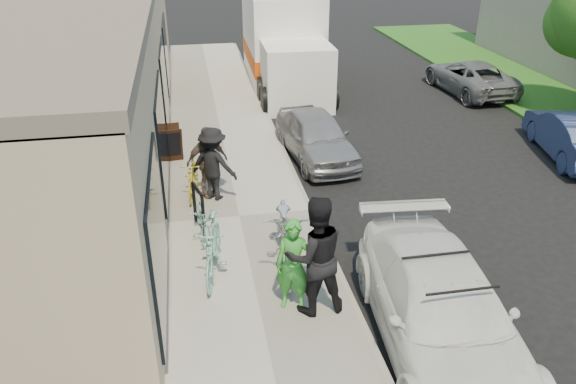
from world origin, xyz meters
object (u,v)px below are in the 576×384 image
sedan_silver (316,136)px  man_standing (315,256)px  sandwich_board (171,143)px  far_car_blue (572,135)px  woman_rider (293,265)px  cruiser_bike_a (213,247)px  bike_rack (198,205)px  sedan_white (441,309)px  moving_truck (284,46)px  cruiser_bike_c (193,177)px  bystander_b (207,162)px  bystander_a (213,164)px  far_car_gray (470,77)px  cruiser_bike_b (204,220)px  tandem_bike (287,232)px

sedan_silver → man_standing: bearing=-108.7°
sandwich_board → far_car_blue: (10.41, -1.33, 0.01)m
sandwich_board → man_standing: 6.92m
sandwich_board → woman_rider: (1.94, -6.41, 0.34)m
woman_rider → cruiser_bike_a: (-1.20, 1.17, -0.26)m
bike_rack → sedan_white: sedan_white is taller
bike_rack → cruiser_bike_a: size_ratio=0.54×
sedan_white → moving_truck: (0.19, 14.31, 0.79)m
cruiser_bike_c → bystander_b: size_ratio=0.91×
sandwich_board → bystander_a: size_ratio=0.54×
woman_rider → moving_truck: bearing=104.2°
far_car_gray → cruiser_bike_b: 13.13m
far_car_blue → bystander_b: size_ratio=2.30×
far_car_gray → sedan_white: bearing=58.7°
bike_rack → far_car_gray: 12.98m
woman_rider → bystander_b: size_ratio=0.98×
sandwich_board → man_standing: (2.26, -6.52, 0.55)m
sandwich_board → cruiser_bike_a: (0.74, -5.24, 0.08)m
far_car_gray → tandem_bike: bearing=46.2°
sedan_white → tandem_bike: size_ratio=1.94×
far_car_blue → cruiser_bike_c: far_car_blue is taller
bystander_b → cruiser_bike_c: bearing=146.6°
bike_rack → far_car_blue: size_ratio=0.26×
bystander_a → bystander_b: (-0.13, 0.17, -0.01)m
far_car_gray → cruiser_bike_b: bearing=38.3°
moving_truck → cruiser_bike_c: size_ratio=4.52×
moving_truck → sandwich_board: bearing=-120.1°
sedan_silver → cruiser_bike_b: 4.94m
sandwich_board → sedan_white: (3.96, -7.50, 0.06)m
woman_rider → far_car_gray: bearing=75.8°
sedan_white → sedan_silver: bearing=96.7°
far_car_gray → cruiser_bike_a: 13.88m
far_car_gray → man_standing: bearing=50.5°
cruiser_bike_a → bike_rack: bearing=106.9°
tandem_bike → cruiser_bike_a: (-1.32, -0.09, -0.10)m
cruiser_bike_c → bystander_b: bystander_b is taller
far_car_gray → moving_truck: bearing=-21.9°
sandwich_board → cruiser_bike_b: bearing=-88.7°
far_car_blue → man_standing: size_ratio=1.86×
cruiser_bike_c → bystander_a: bystander_a is taller
sedan_white → sedan_silver: (-0.21, 7.31, -0.04)m
woman_rider → cruiser_bike_b: bearing=142.5°
sandwich_board → cruiser_bike_a: size_ratio=0.50×
sedan_white → cruiser_bike_b: (-3.32, 3.46, -0.10)m
sandwich_board → sedan_white: size_ratio=0.19×
sedan_white → cruiser_bike_b: bearing=138.8°
sedan_white → bystander_a: 6.00m
sedan_silver → cruiser_bike_c: (-3.26, -1.87, -0.03)m
cruiser_bike_c → bystander_b: 0.51m
far_car_gray → bystander_a: bearing=33.1°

